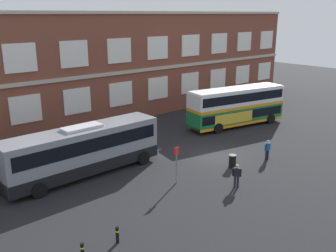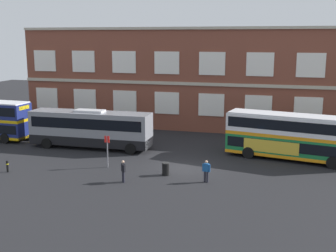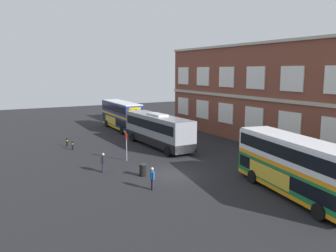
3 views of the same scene
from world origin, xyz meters
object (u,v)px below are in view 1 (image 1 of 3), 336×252
waiting_passenger (267,149)px  second_passenger (237,175)px  touring_coach (83,151)px  station_litter_bin (232,161)px  double_decker_middle (236,106)px  bus_stand_flag (176,162)px  safety_bollard_east (117,234)px  safety_bollard_west (82,251)px

waiting_passenger → second_passenger: same height
touring_coach → station_litter_bin: 11.40m
double_decker_middle → bus_stand_flag: (-14.54, -6.59, -0.51)m
touring_coach → bus_stand_flag: 6.95m
station_litter_bin → touring_coach: bearing=146.4°
touring_coach → safety_bollard_east: size_ratio=12.68×
second_passenger → station_litter_bin: 3.62m
waiting_passenger → station_litter_bin: (-3.40, 0.81, -0.41)m
safety_bollard_east → second_passenger: bearing=1.1°
second_passenger → station_litter_bin: size_ratio=1.65×
waiting_passenger → second_passenger: size_ratio=1.00×
touring_coach → station_litter_bin: touring_coach is taller
waiting_passenger → station_litter_bin: waiting_passenger is taller
double_decker_middle → safety_bollard_west: double_decker_middle is taller
second_passenger → safety_bollard_east: bearing=-178.9°
safety_bollard_west → touring_coach: bearing=60.4°
second_passenger → bus_stand_flag: 4.24m
bus_stand_flag → waiting_passenger: bearing=-10.0°
touring_coach → safety_bollard_west: size_ratio=12.68×
station_litter_bin → safety_bollard_west: 14.86m
second_passenger → bus_stand_flag: bearing=129.6°
double_decker_middle → second_passenger: bearing=-140.4°
station_litter_bin → safety_bollard_east: 12.79m
waiting_passenger → safety_bollard_east: waiting_passenger is taller
second_passenger → station_litter_bin: second_passenger is taller
second_passenger → safety_bollard_east: size_ratio=1.79×
bus_stand_flag → station_litter_bin: bearing=-7.8°
touring_coach → bus_stand_flag: size_ratio=4.46×
double_decker_middle → safety_bollard_west: 26.00m
touring_coach → waiting_passenger: touring_coach is taller
touring_coach → safety_bollard_east: bearing=-108.9°
touring_coach → safety_bollard_west: (-5.16, -9.08, -1.42)m
safety_bollard_west → safety_bollard_east: same height
double_decker_middle → touring_coach: double_decker_middle is taller
touring_coach → safety_bollard_west: touring_coach is taller
second_passenger → touring_coach: bearing=128.0°
safety_bollard_west → double_decker_middle: bearing=23.0°
bus_stand_flag → double_decker_middle: bearing=24.4°
waiting_passenger → bus_stand_flag: 8.81m
double_decker_middle → bus_stand_flag: bearing=-155.6°
second_passenger → bus_stand_flag: bus_stand_flag is taller
safety_bollard_west → safety_bollard_east: 2.10m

